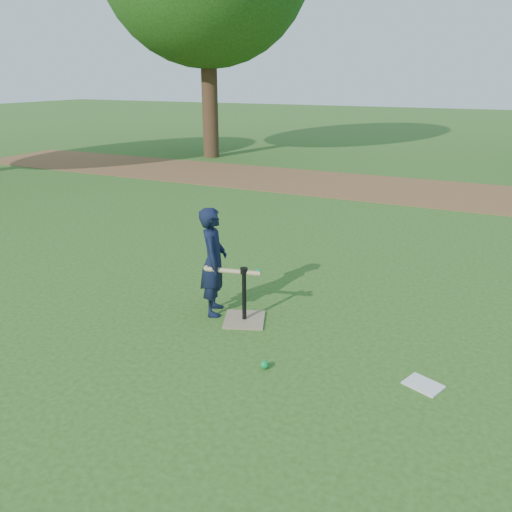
% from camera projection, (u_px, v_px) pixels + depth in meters
% --- Properties ---
extents(ground, '(80.00, 80.00, 0.00)m').
position_uv_depth(ground, '(234.00, 322.00, 5.41)').
color(ground, '#285116').
rests_on(ground, ground).
extents(dirt_strip, '(24.00, 3.00, 0.01)m').
position_uv_depth(dirt_strip, '(379.00, 188.00, 11.80)').
color(dirt_strip, brown).
rests_on(dirt_strip, ground).
extents(child, '(0.44, 0.52, 1.21)m').
position_uv_depth(child, '(214.00, 262.00, 5.42)').
color(child, black).
rests_on(child, ground).
extents(wiffle_ball_ground, '(0.08, 0.08, 0.08)m').
position_uv_depth(wiffle_ball_ground, '(265.00, 365.00, 4.53)').
color(wiffle_ball_ground, '#0C8437').
rests_on(wiffle_ball_ground, ground).
extents(clipboard, '(0.36, 0.33, 0.01)m').
position_uv_depth(clipboard, '(423.00, 385.00, 4.30)').
color(clipboard, silver).
rests_on(clipboard, ground).
extents(batting_tee, '(0.55, 0.55, 0.61)m').
position_uv_depth(batting_tee, '(244.00, 311.00, 5.40)').
color(batting_tee, '#90785B').
rests_on(batting_tee, ground).
extents(swing_action, '(0.63, 0.24, 0.08)m').
position_uv_depth(swing_action, '(235.00, 271.00, 5.28)').
color(swing_action, tan).
rests_on(swing_action, ground).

